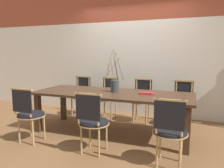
% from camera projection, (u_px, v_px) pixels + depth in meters
% --- Properties ---
extents(ground_plane, '(16.00, 16.00, 0.00)m').
position_uv_depth(ground_plane, '(112.00, 133.00, 3.91)').
color(ground_plane, brown).
extents(wall_rear, '(12.00, 0.06, 3.20)m').
position_uv_depth(wall_rear, '(133.00, 45.00, 4.97)').
color(wall_rear, silver).
rests_on(wall_rear, ground_plane).
extents(dining_table, '(2.75, 1.02, 0.74)m').
position_uv_depth(dining_table, '(112.00, 97.00, 3.82)').
color(dining_table, '#422B1C').
rests_on(dining_table, ground_plane).
extents(chair_near_leftend, '(0.44, 0.44, 0.89)m').
position_uv_depth(chair_near_leftend, '(29.00, 112.00, 3.44)').
color(chair_near_leftend, black).
rests_on(chair_near_leftend, ground_plane).
extents(chair_near_left, '(0.44, 0.44, 0.89)m').
position_uv_depth(chair_near_left, '(92.00, 120.00, 3.05)').
color(chair_near_left, black).
rests_on(chair_near_left, ground_plane).
extents(chair_near_center, '(0.44, 0.44, 0.89)m').
position_uv_depth(chair_near_center, '(170.00, 129.00, 2.68)').
color(chair_near_center, black).
rests_on(chair_near_center, ground_plane).
extents(chair_far_leftend, '(0.44, 0.44, 0.89)m').
position_uv_depth(chair_far_leftend, '(81.00, 94.00, 5.00)').
color(chair_far_leftend, black).
rests_on(chair_far_leftend, ground_plane).
extents(chair_far_left, '(0.44, 0.44, 0.89)m').
position_uv_depth(chair_far_left, '(108.00, 96.00, 4.76)').
color(chair_far_left, black).
rests_on(chair_far_left, ground_plane).
extents(chair_far_center, '(0.44, 0.44, 0.89)m').
position_uv_depth(chair_far_center, '(142.00, 98.00, 4.50)').
color(chair_far_center, black).
rests_on(chair_far_center, ground_plane).
extents(chair_far_right, '(0.44, 0.44, 0.89)m').
position_uv_depth(chair_far_right, '(183.00, 101.00, 4.22)').
color(chair_far_right, black).
rests_on(chair_far_right, ground_plane).
extents(vase_centerpiece, '(0.37, 0.37, 0.75)m').
position_uv_depth(vase_centerpiece, '(115.00, 85.00, 3.85)').
color(vase_centerpiece, '#33383D').
rests_on(vase_centerpiece, dining_table).
extents(book_stack, '(0.27, 0.19, 0.03)m').
position_uv_depth(book_stack, '(146.00, 93.00, 3.67)').
color(book_stack, maroon).
rests_on(book_stack, dining_table).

